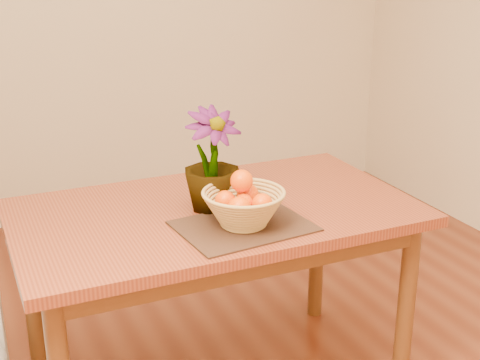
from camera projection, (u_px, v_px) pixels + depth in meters
name	position (u px, v px, depth m)	size (l,w,h in m)	color
table	(215.00, 230.00, 2.38)	(1.40, 0.80, 0.75)	brown
placemat	(244.00, 226.00, 2.19)	(0.42, 0.32, 0.01)	#3E2016
wicker_basket	(244.00, 210.00, 2.17)	(0.27, 0.27, 0.11)	tan
orange_pile	(243.00, 198.00, 2.16)	(0.17, 0.17, 0.13)	#FB4B04
potted_plant	(212.00, 160.00, 2.28)	(0.20, 0.20, 0.36)	#1C4012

